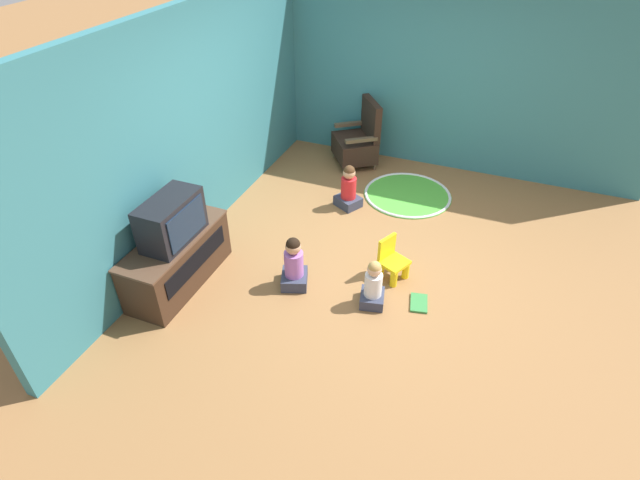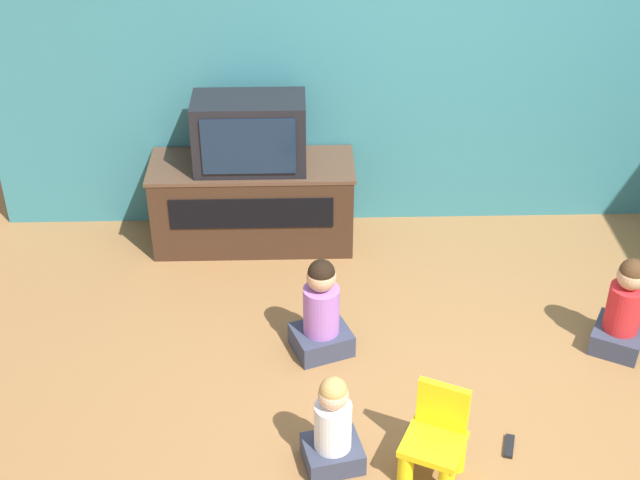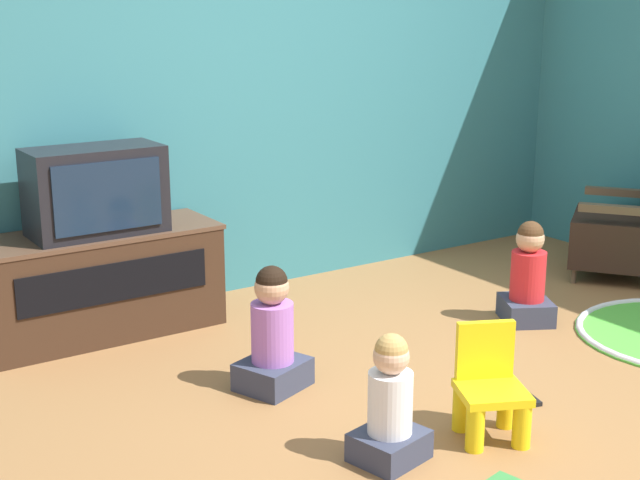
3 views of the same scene
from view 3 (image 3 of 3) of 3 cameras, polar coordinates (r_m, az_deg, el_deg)
name	(u,v)px [view 3 (image 3 of 3)]	position (r m, az deg, el deg)	size (l,w,h in m)	color
ground_plane	(498,391)	(4.36, 11.31, -9.43)	(30.00, 30.00, 0.00)	olive
wall_back	(233,87)	(5.55, -5.58, 9.75)	(5.51, 0.12, 2.56)	teal
tv_cabinet	(99,281)	(5.03, -13.94, -2.56)	(1.32, 0.51, 0.58)	#382316
television	(96,191)	(4.87, -14.16, 3.08)	(0.70, 0.37, 0.47)	black
black_armchair	(625,224)	(6.23, 18.93, 0.96)	(0.84, 0.82, 0.96)	brown
yellow_kid_chair	(490,394)	(3.85, 10.83, -9.65)	(0.36, 0.36, 0.48)	yellow
child_watching_left	(528,279)	(5.21, 13.15, -2.42)	(0.38, 0.39, 0.59)	#33384C
child_watching_center	(390,406)	(3.59, 4.51, -10.57)	(0.32, 0.29, 0.54)	#33384C
child_watching_right	(272,336)	(4.22, -3.07, -6.15)	(0.38, 0.36, 0.60)	#33384C
remote_control	(530,398)	(4.29, 13.28, -9.83)	(0.08, 0.16, 0.02)	black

